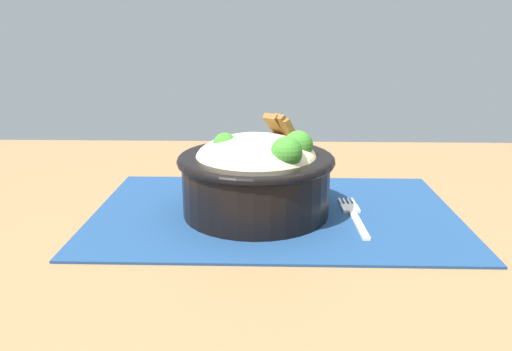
{
  "coord_description": "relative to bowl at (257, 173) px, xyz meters",
  "views": [
    {
      "loc": [
        -0.01,
        -0.64,
        0.97
      ],
      "look_at": [
        -0.03,
        -0.03,
        0.79
      ],
      "focal_mm": 35.14,
      "sensor_mm": 36.0,
      "label": 1
    }
  ],
  "objects": [
    {
      "name": "table",
      "position": [
        0.03,
        0.03,
        -0.12
      ],
      "size": [
        1.31,
        0.79,
        0.74
      ],
      "color": "olive",
      "rests_on": "ground_plane"
    },
    {
      "name": "bowl",
      "position": [
        0.0,
        0.0,
        0.0
      ],
      "size": [
        0.2,
        0.2,
        0.13
      ],
      "color": "black",
      "rests_on": "placemat"
    },
    {
      "name": "placemat",
      "position": [
        0.02,
        0.0,
        -0.06
      ],
      "size": [
        0.47,
        0.3,
        0.0
      ],
      "primitive_type": "cube",
      "rotation": [
        0.0,
        0.0,
        -0.0
      ],
      "color": "navy",
      "rests_on": "table"
    },
    {
      "name": "fork",
      "position": [
        0.12,
        -0.01,
        -0.05
      ],
      "size": [
        0.02,
        0.14,
        0.0
      ],
      "color": "silver",
      "rests_on": "placemat"
    }
  ]
}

